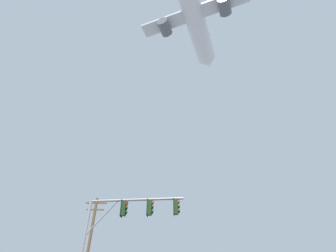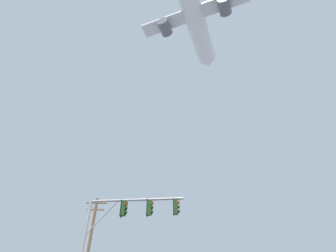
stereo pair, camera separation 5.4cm
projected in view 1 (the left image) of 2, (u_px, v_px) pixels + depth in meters
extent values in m
cylinder|color=gray|center=(137.00, 200.00, 15.22)|extent=(6.02, 0.91, 0.15)
cylinder|color=gray|center=(102.00, 218.00, 14.77)|extent=(1.87, 0.31, 2.14)
cube|color=#193814|center=(176.00, 207.00, 14.71)|extent=(0.30, 0.35, 0.90)
cylinder|color=#193814|center=(176.00, 199.00, 15.01)|extent=(0.05, 0.05, 0.12)
cube|color=black|center=(174.00, 207.00, 14.73)|extent=(0.08, 0.46, 1.04)
sphere|color=red|center=(178.00, 203.00, 14.86)|extent=(0.20, 0.20, 0.20)
cylinder|color=#193814|center=(179.00, 202.00, 14.89)|extent=(0.07, 0.21, 0.21)
sphere|color=black|center=(178.00, 207.00, 14.70)|extent=(0.20, 0.20, 0.20)
cylinder|color=#193814|center=(179.00, 206.00, 14.73)|extent=(0.07, 0.21, 0.21)
sphere|color=black|center=(178.00, 212.00, 14.53)|extent=(0.20, 0.20, 0.20)
cylinder|color=#193814|center=(179.00, 211.00, 14.56)|extent=(0.07, 0.21, 0.21)
cube|color=#193814|center=(150.00, 208.00, 14.84)|extent=(0.30, 0.35, 0.90)
cylinder|color=#193814|center=(150.00, 200.00, 15.14)|extent=(0.05, 0.05, 0.12)
cube|color=black|center=(147.00, 208.00, 14.85)|extent=(0.08, 0.46, 1.04)
sphere|color=red|center=(152.00, 203.00, 14.99)|extent=(0.20, 0.20, 0.20)
cylinder|color=#193814|center=(153.00, 202.00, 15.02)|extent=(0.07, 0.21, 0.21)
sphere|color=black|center=(152.00, 208.00, 14.83)|extent=(0.20, 0.20, 0.20)
cylinder|color=#193814|center=(153.00, 207.00, 14.86)|extent=(0.07, 0.21, 0.21)
sphere|color=black|center=(152.00, 212.00, 14.66)|extent=(0.20, 0.20, 0.20)
cylinder|color=#193814|center=(153.00, 211.00, 14.69)|extent=(0.07, 0.21, 0.21)
cube|color=#193814|center=(124.00, 208.00, 14.97)|extent=(0.30, 0.35, 0.90)
cylinder|color=#193814|center=(125.00, 200.00, 15.27)|extent=(0.05, 0.05, 0.12)
cube|color=black|center=(122.00, 209.00, 14.98)|extent=(0.08, 0.46, 1.04)
sphere|color=red|center=(126.00, 204.00, 15.12)|extent=(0.20, 0.20, 0.20)
cylinder|color=#193814|center=(128.00, 203.00, 15.15)|extent=(0.07, 0.21, 0.21)
sphere|color=black|center=(126.00, 209.00, 14.96)|extent=(0.20, 0.20, 0.20)
cylinder|color=#193814|center=(127.00, 208.00, 14.99)|extent=(0.07, 0.21, 0.21)
sphere|color=black|center=(126.00, 213.00, 14.79)|extent=(0.20, 0.20, 0.20)
cylinder|color=#193814|center=(127.00, 212.00, 14.82)|extent=(0.07, 0.21, 0.21)
cylinder|color=brown|center=(88.00, 249.00, 22.63)|extent=(0.28, 0.28, 9.78)
cube|color=brown|center=(96.00, 203.00, 25.19)|extent=(2.20, 0.12, 0.12)
cube|color=brown|center=(95.00, 210.00, 24.78)|extent=(1.80, 0.12, 0.12)
cylinder|color=gray|center=(88.00, 202.00, 25.24)|extent=(0.10, 0.10, 0.18)
cylinder|color=gray|center=(105.00, 202.00, 25.28)|extent=(0.10, 0.10, 0.18)
cylinder|color=white|center=(194.00, 15.00, 51.35)|extent=(13.49, 24.43, 4.38)
cone|color=white|center=(208.00, 62.00, 61.72)|extent=(5.00, 4.37, 4.16)
cube|color=silver|center=(193.00, 14.00, 50.45)|extent=(22.64, 11.70, 0.49)
cylinder|color=#595B60|center=(165.00, 27.00, 51.55)|extent=(3.53, 3.98, 2.46)
cylinder|color=#595B60|center=(224.00, 6.00, 47.80)|extent=(3.53, 3.98, 2.46)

